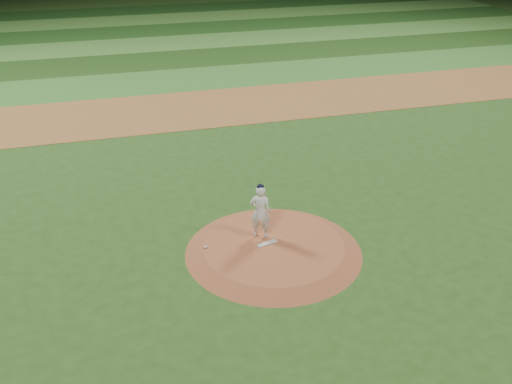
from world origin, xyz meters
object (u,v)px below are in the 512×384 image
(pitching_rubber, at_px, (267,243))
(pitcher_on_mound, at_px, (260,211))
(pitchers_mound, at_px, (274,248))
(rosin_bag, at_px, (205,247))

(pitching_rubber, xyz_separation_m, pitcher_on_mound, (-0.08, 0.49, 0.89))
(pitchers_mound, height_order, pitching_rubber, pitching_rubber)
(pitchers_mound, distance_m, rosin_bag, 2.11)
(pitchers_mound, bearing_deg, rosin_bag, 168.57)
(rosin_bag, xyz_separation_m, pitcher_on_mound, (1.81, 0.19, 0.88))
(pitchers_mound, bearing_deg, pitcher_on_mound, 112.87)
(pitchers_mound, xyz_separation_m, pitcher_on_mound, (-0.26, 0.61, 1.03))
(pitchers_mound, xyz_separation_m, rosin_bag, (-2.06, 0.42, 0.15))
(pitchers_mound, height_order, pitcher_on_mound, pitcher_on_mound)
(pitching_rubber, height_order, pitcher_on_mound, pitcher_on_mound)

